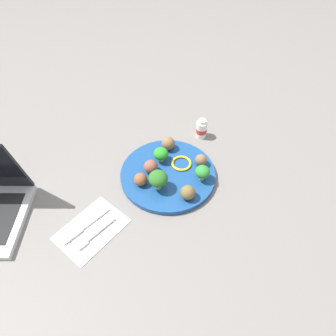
{
  "coord_description": "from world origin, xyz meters",
  "views": [
    {
      "loc": [
        0.44,
        0.4,
        0.7
      ],
      "look_at": [
        0.0,
        0.0,
        0.04
      ],
      "focal_mm": 33.09,
      "sensor_mm": 36.0,
      "label": 1
    }
  ],
  "objects_px": {
    "meatball_center": "(188,192)",
    "pepper_ring_back_left": "(181,163)",
    "broccoli_floret_front_right": "(158,179)",
    "napkin": "(92,229)",
    "plate": "(168,174)",
    "broccoli_floret_center": "(161,154)",
    "yogurt_bottle": "(202,129)",
    "meatball_mid_right": "(141,179)",
    "knife": "(84,226)",
    "broccoli_floret_mid_right": "(202,172)",
    "meatball_back_right": "(151,167)",
    "meatball_front_right": "(168,144)",
    "meatball_back_left": "(201,160)",
    "fork": "(93,234)"
  },
  "relations": [
    {
      "from": "meatball_back_left",
      "to": "knife",
      "type": "bearing_deg",
      "value": -14.15
    },
    {
      "from": "meatball_back_left",
      "to": "napkin",
      "type": "xyz_separation_m",
      "value": [
        0.36,
        -0.07,
        -0.03
      ]
    },
    {
      "from": "broccoli_floret_mid_right",
      "to": "fork",
      "type": "xyz_separation_m",
      "value": [
        0.32,
        -0.09,
        -0.04
      ]
    },
    {
      "from": "meatball_center",
      "to": "napkin",
      "type": "xyz_separation_m",
      "value": [
        0.24,
        -0.12,
        -0.03
      ]
    },
    {
      "from": "broccoli_floret_mid_right",
      "to": "meatball_center",
      "type": "height_order",
      "value": "broccoli_floret_mid_right"
    },
    {
      "from": "meatball_back_left",
      "to": "knife",
      "type": "xyz_separation_m",
      "value": [
        0.37,
        -0.09,
        -0.03
      ]
    },
    {
      "from": "plate",
      "to": "broccoli_floret_center",
      "type": "height_order",
      "value": "broccoli_floret_center"
    },
    {
      "from": "plate",
      "to": "meatball_front_right",
      "type": "relative_size",
      "value": 6.7
    },
    {
      "from": "yogurt_bottle",
      "to": "fork",
      "type": "bearing_deg",
      "value": 3.77
    },
    {
      "from": "plate",
      "to": "meatball_back_left",
      "type": "distance_m",
      "value": 0.11
    },
    {
      "from": "pepper_ring_back_left",
      "to": "yogurt_bottle",
      "type": "relative_size",
      "value": 0.93
    },
    {
      "from": "knife",
      "to": "yogurt_bottle",
      "type": "xyz_separation_m",
      "value": [
        -0.48,
        0.0,
        0.02
      ]
    },
    {
      "from": "meatball_mid_right",
      "to": "meatball_front_right",
      "type": "bearing_deg",
      "value": -166.15
    },
    {
      "from": "broccoli_floret_front_right",
      "to": "broccoli_floret_mid_right",
      "type": "bearing_deg",
      "value": 146.39
    },
    {
      "from": "pepper_ring_back_left",
      "to": "broccoli_floret_front_right",
      "type": "bearing_deg",
      "value": 5.3
    },
    {
      "from": "meatball_front_right",
      "to": "knife",
      "type": "relative_size",
      "value": 0.29
    },
    {
      "from": "plate",
      "to": "meatball_center",
      "type": "distance_m",
      "value": 0.11
    },
    {
      "from": "meatball_center",
      "to": "pepper_ring_back_left",
      "type": "bearing_deg",
      "value": -131.77
    },
    {
      "from": "meatball_front_right",
      "to": "broccoli_floret_mid_right",
      "type": "bearing_deg",
      "value": 79.54
    },
    {
      "from": "meatball_back_left",
      "to": "yogurt_bottle",
      "type": "distance_m",
      "value": 0.15
    },
    {
      "from": "fork",
      "to": "yogurt_bottle",
      "type": "height_order",
      "value": "yogurt_bottle"
    },
    {
      "from": "meatball_back_left",
      "to": "meatball_mid_right",
      "type": "bearing_deg",
      "value": -24.51
    },
    {
      "from": "yogurt_bottle",
      "to": "meatball_center",
      "type": "bearing_deg",
      "value": 30.16
    },
    {
      "from": "plate",
      "to": "fork",
      "type": "distance_m",
      "value": 0.27
    },
    {
      "from": "meatball_mid_right",
      "to": "pepper_ring_back_left",
      "type": "distance_m",
      "value": 0.14
    },
    {
      "from": "plate",
      "to": "broccoli_floret_front_right",
      "type": "xyz_separation_m",
      "value": [
        0.06,
        0.02,
        0.05
      ]
    },
    {
      "from": "broccoli_floret_center",
      "to": "yogurt_bottle",
      "type": "bearing_deg",
      "value": 176.6
    },
    {
      "from": "broccoli_floret_mid_right",
      "to": "meatball_back_right",
      "type": "height_order",
      "value": "broccoli_floret_mid_right"
    },
    {
      "from": "meatball_back_left",
      "to": "napkin",
      "type": "bearing_deg",
      "value": -11.68
    },
    {
      "from": "broccoli_floret_center",
      "to": "fork",
      "type": "bearing_deg",
      "value": 8.16
    },
    {
      "from": "meatball_back_right",
      "to": "napkin",
      "type": "height_order",
      "value": "meatball_back_right"
    },
    {
      "from": "meatball_front_right",
      "to": "meatball_back_left",
      "type": "xyz_separation_m",
      "value": [
        -0.01,
        0.12,
        -0.0
      ]
    },
    {
      "from": "meatball_front_right",
      "to": "knife",
      "type": "height_order",
      "value": "meatball_front_right"
    },
    {
      "from": "pepper_ring_back_left",
      "to": "meatball_back_right",
      "type": "bearing_deg",
      "value": -29.8
    },
    {
      "from": "broccoli_floret_center",
      "to": "fork",
      "type": "relative_size",
      "value": 0.38
    },
    {
      "from": "pepper_ring_back_left",
      "to": "yogurt_bottle",
      "type": "bearing_deg",
      "value": -163.68
    },
    {
      "from": "broccoli_floret_mid_right",
      "to": "pepper_ring_back_left",
      "type": "height_order",
      "value": "broccoli_floret_mid_right"
    },
    {
      "from": "broccoli_floret_mid_right",
      "to": "broccoli_floret_center",
      "type": "distance_m",
      "value": 0.14
    },
    {
      "from": "plate",
      "to": "meatball_mid_right",
      "type": "relative_size",
      "value": 7.42
    },
    {
      "from": "plate",
      "to": "meatball_back_right",
      "type": "height_order",
      "value": "meatball_back_right"
    },
    {
      "from": "broccoli_floret_front_right",
      "to": "meatball_back_left",
      "type": "bearing_deg",
      "value": 167.85
    },
    {
      "from": "napkin",
      "to": "meatball_back_left",
      "type": "bearing_deg",
      "value": 168.32
    },
    {
      "from": "fork",
      "to": "meatball_back_left",
      "type": "bearing_deg",
      "value": 171.25
    },
    {
      "from": "pepper_ring_back_left",
      "to": "knife",
      "type": "distance_m",
      "value": 0.33
    },
    {
      "from": "meatball_back_right",
      "to": "fork",
      "type": "height_order",
      "value": "meatball_back_right"
    },
    {
      "from": "broccoli_floret_mid_right",
      "to": "napkin",
      "type": "relative_size",
      "value": 0.29
    },
    {
      "from": "knife",
      "to": "meatball_center",
      "type": "bearing_deg",
      "value": 149.94
    },
    {
      "from": "broccoli_floret_front_right",
      "to": "meatball_mid_right",
      "type": "xyz_separation_m",
      "value": [
        0.02,
        -0.05,
        -0.02
      ]
    },
    {
      "from": "plate",
      "to": "yogurt_bottle",
      "type": "bearing_deg",
      "value": -169.6
    },
    {
      "from": "meatball_back_left",
      "to": "meatball_back_right",
      "type": "bearing_deg",
      "value": -36.66
    }
  ]
}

